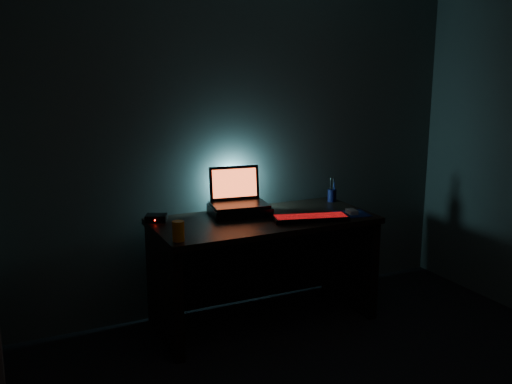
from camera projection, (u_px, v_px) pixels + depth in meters
The scene contains 10 objects.
room at pixel (438, 194), 2.32m from camera, with size 3.50×4.00×2.50m.
desk at pixel (260, 252), 3.96m from camera, with size 1.50×0.70×0.75m.
riser at pixel (239, 210), 3.95m from camera, with size 0.40×0.30×0.06m, color black.
laptop at pixel (237, 196), 3.98m from camera, with size 0.41×0.33×0.26m.
keyboard at pixel (310, 218), 3.81m from camera, with size 0.53×0.29×0.03m.
mousepad at pixel (352, 214), 3.96m from camera, with size 0.22×0.20×0.00m, color #0B1A4E.
mouse at pixel (352, 212), 3.96m from camera, with size 0.06×0.09×0.03m, color gray.
pen_cup at pixel (332, 195), 4.32m from camera, with size 0.07×0.07×0.09m, color black.
juice_glass at pixel (178, 231), 3.35m from camera, with size 0.07×0.07×0.12m, color orange.
router at pixel (156, 218), 3.78m from camera, with size 0.17×0.16×0.05m.
Camera 1 is at (-1.64, -1.73, 1.76)m, focal length 40.00 mm.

